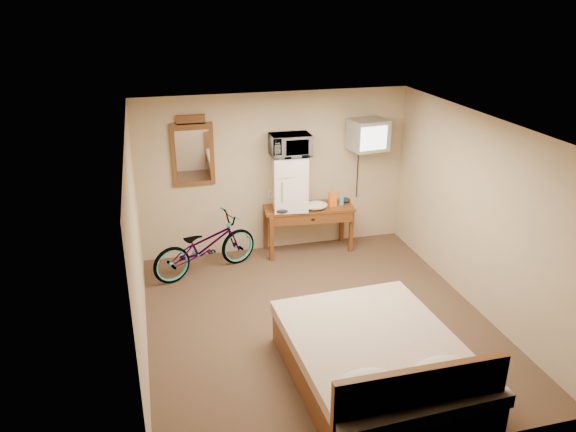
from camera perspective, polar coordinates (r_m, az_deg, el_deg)
The scene contains 13 objects.
room at distance 6.63m, azimuth 3.27°, elevation -1.47°, with size 4.60×4.64×2.50m.
desk at distance 8.76m, azimuth 2.15°, elevation 0.19°, with size 1.43×0.66×0.75m.
mini_fridge at distance 8.53m, azimuth 0.22°, elevation 3.43°, with size 0.58×0.56×0.84m.
microwave at distance 8.36m, azimuth 0.22°, elevation 7.22°, with size 0.59×0.40×0.33m, color white.
snack_bag at distance 8.74m, azimuth 4.57°, elevation 1.73°, with size 0.12×0.07×0.23m, color orange.
blue_cup at distance 8.82m, azimuth 5.46°, elevation 1.55°, with size 0.08×0.08×0.14m, color #3E94D5.
cloth_cream at distance 8.63m, azimuth 2.81°, elevation 1.08°, with size 0.38×0.30×0.12m, color beige.
cloth_dark_a at distance 8.48m, azimuth -0.58°, elevation 0.63°, with size 0.25×0.19×0.09m, color black.
cloth_dark_b at distance 8.94m, azimuth 5.83°, elevation 1.62°, with size 0.17×0.14×0.08m, color black.
crt_television at distance 8.71m, azimuth 8.13°, elevation 8.17°, with size 0.59×0.63×0.47m.
wall_mirror at distance 8.37m, azimuth -9.67°, elevation 6.41°, with size 0.62×0.04×1.06m.
bicycle at distance 8.25m, azimuth -8.42°, elevation -3.01°, with size 0.57×1.63×0.86m, color black.
bed at distance 6.07m, azimuth 9.15°, elevation -14.64°, with size 1.77×2.29×0.90m.
Camera 1 is at (-1.89, -5.78, 3.89)m, focal length 35.00 mm.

